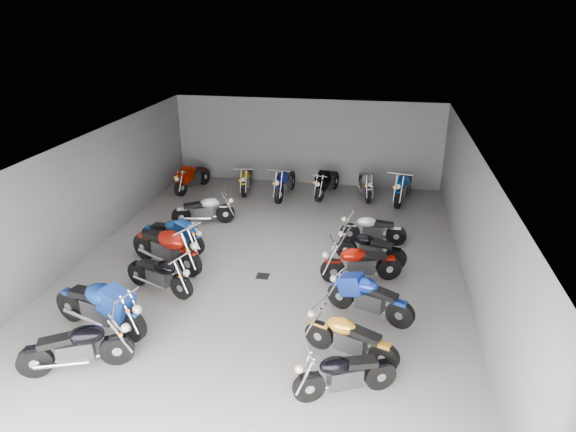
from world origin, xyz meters
name	(u,v)px	position (x,y,z in m)	size (l,w,h in m)	color
ground	(267,267)	(0.00, 0.00, 0.00)	(14.00, 14.00, 0.00)	gray
wall_back	(307,142)	(0.00, 7.00, 1.60)	(10.00, 0.10, 3.20)	slate
wall_left	(83,198)	(-5.00, 0.00, 1.60)	(0.10, 14.00, 3.20)	slate
wall_right	(474,225)	(5.00, 0.00, 1.60)	(0.10, 14.00, 3.20)	slate
ceiling	(265,148)	(0.00, 0.00, 3.22)	(10.00, 14.00, 0.04)	black
drain_grate	(263,276)	(0.00, -0.50, 0.01)	(0.32, 0.32, 0.01)	black
motorcycle_left_a	(77,347)	(-2.58, -4.61, 0.50)	(1.95, 0.99, 0.92)	black
motorcycle_left_b	(100,307)	(-2.80, -3.36, 0.57)	(2.34, 0.81, 1.05)	black
motorcycle_left_c	(160,274)	(-2.23, -1.65, 0.47)	(1.89, 0.76, 0.86)	black
motorcycle_left_d	(167,248)	(-2.54, -0.48, 0.58)	(2.25, 1.13, 1.06)	black
motorcycle_left_e	(173,235)	(-2.77, 0.48, 0.49)	(2.01, 0.62, 0.90)	black
motorcycle_left_f	(204,210)	(-2.54, 2.44, 0.47)	(1.88, 0.83, 0.86)	black
motorcycle_right_a	(344,374)	(2.35, -4.39, 0.45)	(1.78, 0.89, 0.83)	black
motorcycle_right_b	(350,338)	(2.38, -3.36, 0.47)	(1.87, 0.81, 0.86)	black
motorcycle_right_c	(369,297)	(2.68, -1.84, 0.49)	(1.93, 0.91, 0.90)	black
motorcycle_right_d	(360,263)	(2.42, -0.27, 0.49)	(1.99, 0.70, 0.90)	black
motorcycle_right_e	(370,248)	(2.63, 0.69, 0.46)	(1.88, 0.59, 0.84)	black
motorcycle_right_f	(372,229)	(2.65, 1.95, 0.45)	(1.90, 0.38, 0.83)	black
motorcycle_back_a	(192,177)	(-4.01, 5.38, 0.50)	(0.68, 2.04, 0.91)	black
motorcycle_back_b	(246,179)	(-2.02, 5.64, 0.46)	(0.43, 1.91, 0.84)	black
motorcycle_back_c	(285,182)	(-0.53, 5.34, 0.52)	(0.49, 2.19, 0.96)	black
motorcycle_back_d	(327,182)	(0.93, 5.71, 0.50)	(0.68, 2.07, 0.93)	black
motorcycle_back_e	(365,184)	(2.29, 5.85, 0.46)	(0.57, 1.91, 0.85)	black
motorcycle_back_f	(403,186)	(3.60, 5.62, 0.54)	(0.67, 2.21, 0.98)	black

